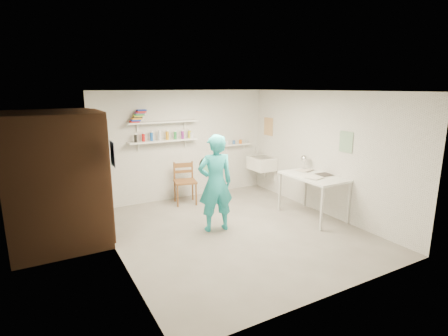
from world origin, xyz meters
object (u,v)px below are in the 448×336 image
belfast_sink (262,163)px  wooden_chair (185,182)px  desk_lamp (305,158)px  man (215,183)px  work_table (313,196)px  wall_clock (208,165)px

belfast_sink → wooden_chair: (-1.93, 0.09, -0.21)m
desk_lamp → man: bearing=-176.5°
man → work_table: man is taller
wooden_chair → work_table: size_ratio=0.78×
belfast_sink → man: 2.52m
belfast_sink → wooden_chair: bearing=177.2°
belfast_sink → desk_lamp: desk_lamp is taller
man → wooden_chair: (0.10, 1.58, -0.36)m
belfast_sink → wooden_chair: 1.94m
man → wall_clock: 0.36m
belfast_sink → work_table: (-0.11, -1.86, -0.28)m
belfast_sink → wall_clock: (-2.06, -1.27, 0.43)m
man → wall_clock: bearing=-71.4°
wall_clock → work_table: 2.16m
man → work_table: size_ratio=1.36×
desk_lamp → wooden_chair: bearing=144.3°
work_table → man: bearing=169.1°
man → wooden_chair: bearing=-84.2°
man → work_table: (1.91, -0.37, -0.43)m
wooden_chair → work_table: 2.67m
belfast_sink → wall_clock: size_ratio=1.97×
man → work_table: bearing=178.4°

